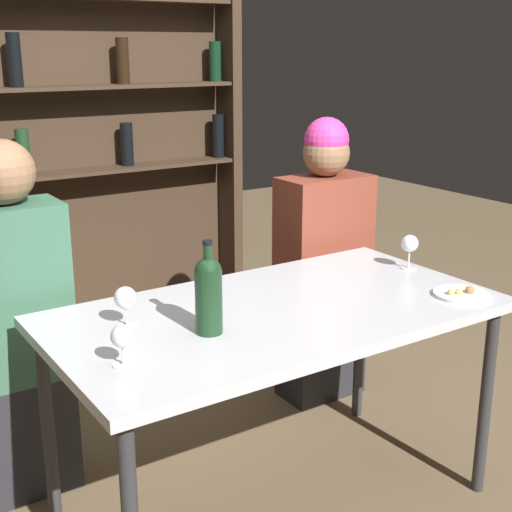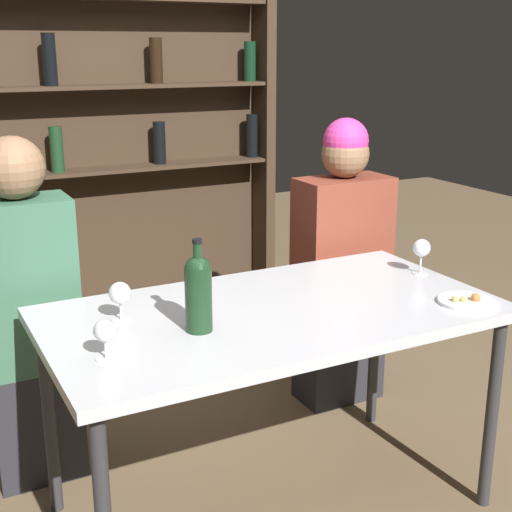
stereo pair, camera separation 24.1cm
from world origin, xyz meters
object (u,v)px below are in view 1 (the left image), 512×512
at_px(wine_glass_1, 410,245).
at_px(wine_glass_2, 125,299).
at_px(food_plate_0, 461,294).
at_px(seated_person_right, 323,266).
at_px(seated_person_left, 18,331).
at_px(wine_glass_0, 122,338).
at_px(wine_bottle, 209,292).

bearing_deg(wine_glass_1, wine_glass_2, 177.36).
xyz_separation_m(food_plate_0, seated_person_right, (0.08, 0.86, -0.13)).
bearing_deg(wine_glass_2, food_plate_0, -19.54).
bearing_deg(seated_person_left, food_plate_0, -33.49).
bearing_deg(seated_person_right, seated_person_left, 180.00).
relative_size(wine_glass_1, food_plate_0, 0.70).
relative_size(wine_glass_0, food_plate_0, 0.61).
height_order(wine_bottle, wine_glass_0, wine_bottle).
xyz_separation_m(wine_glass_2, seated_person_right, (1.16, 0.47, -0.22)).
height_order(wine_glass_2, seated_person_left, seated_person_left).
xyz_separation_m(wine_glass_0, seated_person_left, (-0.09, 0.73, -0.21)).
distance_m(wine_glass_2, seated_person_right, 1.27).
bearing_deg(wine_glass_2, seated_person_left, 114.32).
bearing_deg(wine_glass_0, seated_person_left, 96.97).
bearing_deg(seated_person_right, wine_glass_1, -90.12).
height_order(wine_bottle, wine_glass_2, wine_bottle).
bearing_deg(wine_bottle, wine_glass_0, -166.55).
bearing_deg(wine_bottle, wine_glass_2, 134.93).
relative_size(wine_bottle, wine_glass_0, 2.47).
bearing_deg(seated_person_left, wine_glass_1, -21.01).
bearing_deg(wine_bottle, seated_person_left, 121.25).
xyz_separation_m(wine_glass_2, seated_person_left, (-0.21, 0.47, -0.22)).
height_order(wine_glass_0, wine_glass_2, wine_glass_2).
height_order(wine_glass_1, seated_person_right, seated_person_right).
relative_size(wine_glass_0, seated_person_right, 0.09).
xyz_separation_m(wine_glass_0, seated_person_right, (1.28, 0.73, -0.21)).
relative_size(wine_glass_2, food_plate_0, 0.66).
xyz_separation_m(wine_bottle, wine_glass_0, (-0.31, -0.07, -0.05)).
height_order(wine_bottle, wine_glass_1, wine_bottle).
xyz_separation_m(wine_glass_0, food_plate_0, (1.21, -0.12, -0.07)).
xyz_separation_m(seated_person_left, seated_person_right, (1.37, 0.00, 0.00)).
bearing_deg(wine_glass_2, seated_person_right, 22.21).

